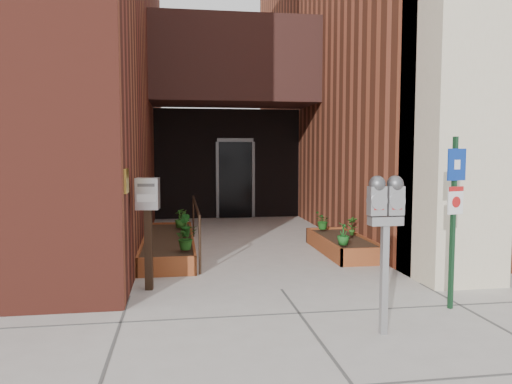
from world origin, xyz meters
name	(u,v)px	position (x,y,z in m)	size (l,w,h in m)	color
ground	(281,289)	(0.00, 0.00, 0.00)	(80.00, 80.00, 0.00)	#9E9991
architecture	(222,31)	(-0.18, 6.89, 4.98)	(20.00, 14.60, 10.00)	maroon
planter_left	(169,245)	(-1.55, 2.70, 0.13)	(0.90, 3.60, 0.30)	brown
planter_right	(343,245)	(1.60, 2.20, 0.13)	(0.80, 2.20, 0.30)	brown
handrail	(196,212)	(-1.05, 2.65, 0.75)	(0.04, 3.34, 0.90)	black
parking_meter	(386,212)	(0.69, -1.76, 1.26)	(0.36, 0.17, 1.62)	#949496
sign_post	(454,204)	(1.82, -1.11, 1.25)	(0.27, 0.11, 2.03)	#14381F
payment_dropbox	(148,209)	(-1.76, 0.27, 1.09)	(0.32, 0.26, 1.51)	black
shrub_left_a	(186,237)	(-1.25, 1.43, 0.49)	(0.35, 0.35, 0.39)	#1C4F16
shrub_left_b	(185,225)	(-1.25, 2.68, 0.50)	(0.22, 0.22, 0.41)	#164F16
shrub_left_c	(180,218)	(-1.33, 3.73, 0.49)	(0.22, 0.22, 0.39)	#26601B
shrub_left_d	(184,218)	(-1.26, 3.93, 0.47)	(0.18, 0.18, 0.34)	#265618
shrub_right_a	(343,234)	(1.35, 1.43, 0.48)	(0.21, 0.21, 0.37)	#19591C
shrub_right_b	(352,226)	(1.81, 2.30, 0.48)	(0.19, 0.19, 0.36)	#265B1A
shrub_right_c	(323,221)	(1.47, 3.05, 0.47)	(0.31, 0.31, 0.35)	#1B5618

